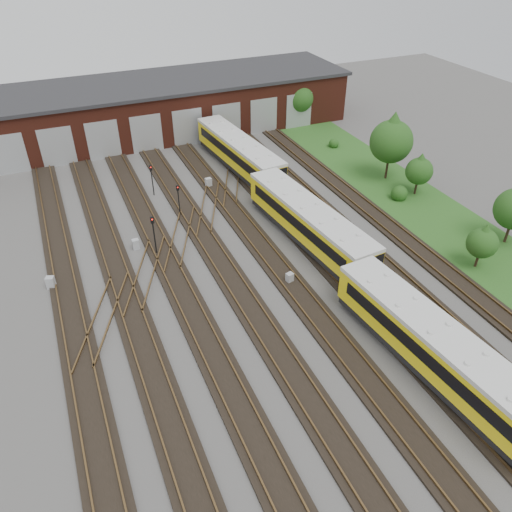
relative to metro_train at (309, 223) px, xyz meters
name	(u,v)px	position (x,y,z in m)	size (l,w,h in m)	color
ground	(293,327)	(-6.00, -9.05, -2.00)	(120.00, 120.00, 0.00)	#413F3C
track_network	(287,321)	(-6.17, -8.47, -1.89)	(30.40, 70.00, 0.33)	black
maintenance_shed	(150,107)	(-6.01, 30.92, 1.21)	(51.00, 12.50, 6.35)	#572115
grass_verge	(421,208)	(13.00, 0.95, -1.97)	(8.00, 55.00, 0.05)	#21501A
metro_train	(309,223)	(0.00, 0.00, 0.00)	(4.24, 47.93, 3.25)	black
signal_mast_0	(178,196)	(-8.86, 8.92, 0.01)	(0.25, 0.24, 3.13)	black
signal_mast_1	(154,231)	(-12.50, 3.45, 0.32)	(0.31, 0.29, 3.63)	black
signal_mast_2	(152,176)	(-10.14, 13.87, 0.09)	(0.27, 0.26, 3.25)	black
signal_mast_3	(332,238)	(0.36, -3.21, 0.22)	(0.29, 0.28, 3.50)	black
relay_cabinet_0	(51,283)	(-21.00, 2.22, -1.49)	(0.61, 0.51, 1.01)	#ADAFB2
relay_cabinet_1	(136,244)	(-13.90, 4.95, -1.53)	(0.55, 0.46, 0.92)	#ADAFB2
relay_cabinet_2	(290,278)	(-3.99, -4.45, -1.56)	(0.53, 0.44, 0.88)	#ADAFB2
relay_cabinet_3	(209,183)	(-4.49, 13.30, -1.49)	(0.61, 0.51, 1.01)	#ADAFB2
relay_cabinet_4	(294,190)	(2.85, 8.25, -1.43)	(0.68, 0.57, 1.13)	#ADAFB2
tree_0	(299,95)	(12.52, 25.95, 1.95)	(3.71, 3.71, 6.15)	#2F1F15
tree_1	(420,168)	(14.25, 3.53, 0.86)	(2.69, 2.69, 4.45)	#2F1F15
tree_2	(392,137)	(13.62, 7.68, 2.71)	(4.42, 4.42, 7.33)	#2F1F15
tree_3	(483,240)	(10.79, -8.59, 0.59)	(2.44, 2.44, 4.04)	#2F1F15
bush_0	(481,243)	(12.78, -6.94, -1.26)	(1.47, 1.47, 1.47)	#1C4614
bush_1	(400,191)	(12.10, 3.33, -1.17)	(1.65, 1.65, 1.65)	#1C4614
bush_2	(334,142)	(12.89, 17.27, -1.39)	(1.22, 1.22, 1.22)	#1C4614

